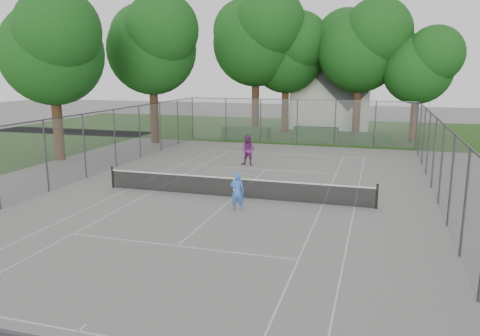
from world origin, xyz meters
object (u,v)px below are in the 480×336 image
(tennis_net, at_px, (234,187))
(girl_player, at_px, (237,191))
(house, at_px, (332,90))
(woman_player, at_px, (248,150))

(tennis_net, distance_m, girl_player, 1.93)
(tennis_net, xyz_separation_m, girl_player, (0.70, -1.77, 0.29))
(house, bearing_deg, tennis_net, -93.00)
(girl_player, bearing_deg, house, -106.78)
(tennis_net, bearing_deg, girl_player, -68.34)
(house, height_order, girl_player, house)
(girl_player, bearing_deg, tennis_net, -83.62)
(tennis_net, height_order, house, house)
(tennis_net, relative_size, girl_player, 8.04)
(woman_player, bearing_deg, tennis_net, -73.50)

